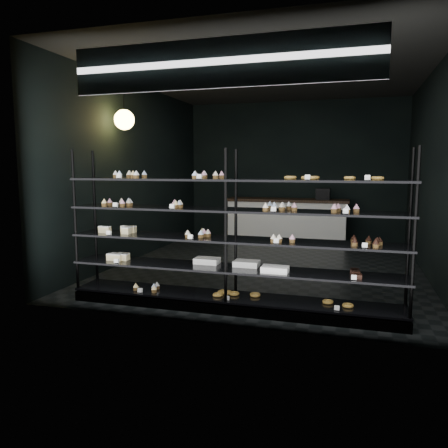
% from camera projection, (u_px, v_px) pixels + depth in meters
% --- Properties ---
extents(room, '(5.01, 6.01, 3.20)m').
position_uv_depth(room, '(270.00, 173.00, 7.38)').
color(room, black).
rests_on(room, ground).
extents(display_shelf, '(4.00, 0.50, 1.91)m').
position_uv_depth(display_shelf, '(229.00, 258.00, 5.18)').
color(display_shelf, black).
rests_on(display_shelf, room).
extents(signage, '(3.30, 0.05, 0.50)m').
position_uv_depth(signage, '(218.00, 63.00, 4.44)').
color(signage, '#0D0C3C').
rests_on(signage, room).
extents(pendant_lamp, '(0.32, 0.32, 0.89)m').
position_uv_depth(pendant_lamp, '(124.00, 120.00, 6.99)').
color(pendant_lamp, black).
rests_on(pendant_lamp, room).
extents(service_counter, '(2.72, 0.65, 1.23)m').
position_uv_depth(service_counter, '(287.00, 220.00, 9.91)').
color(service_counter, white).
rests_on(service_counter, room).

